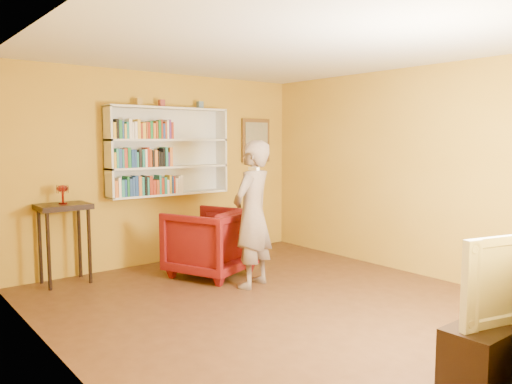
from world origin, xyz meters
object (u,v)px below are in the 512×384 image
Objects in this scene: bookshelf at (167,152)px; ruby_lustre at (63,190)px; console_table at (64,218)px; person at (252,214)px; armchair at (210,242)px; television at (508,274)px; tv_cabinet at (504,345)px.

ruby_lustre is at bearing -173.99° from bookshelf.
person is (1.72, -1.53, 0.06)m from console_table.
television reaches higher than armchair.
tv_cabinet is (0.30, -4.66, -1.37)m from bookshelf.
ruby_lustre is 4.87m from television.
tv_cabinet is at bearing 69.52° from person.
bookshelf is 1.88× the size of armchair.
bookshelf is 1.59m from ruby_lustre.
television is (0.00, 0.00, 0.55)m from tv_cabinet.
ruby_lustre is at bearing 126.34° from television.
ruby_lustre is 2.32m from person.
bookshelf reaches higher than tv_cabinet.
bookshelf is 1.44× the size of tv_cabinet.
ruby_lustre reaches higher than television.
television is (0.09, -2.97, -0.11)m from person.
ruby_lustre is 0.21× the size of television.
person is 1.56× the size of television.
armchair is (1.60, -0.79, -0.72)m from ruby_lustre.
person is at bearing -41.63° from console_table.
bookshelf is 1.50m from armchair.
person reaches higher than television.
console_table is (-1.51, -0.16, -0.78)m from bookshelf.
person is 3.04m from tv_cabinet.
television is at bearing 71.61° from armchair.
bookshelf is 7.79× the size of ruby_lustre.
television is at bearing 69.52° from person.
ruby_lustre is 1.92m from armchair.
console_table is at bearing 75.96° from ruby_lustre.
bookshelf reaches higher than ruby_lustre.
person reaches higher than armchair.
tv_cabinet is 1.11× the size of television.
ruby_lustre is 4.94m from tv_cabinet.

